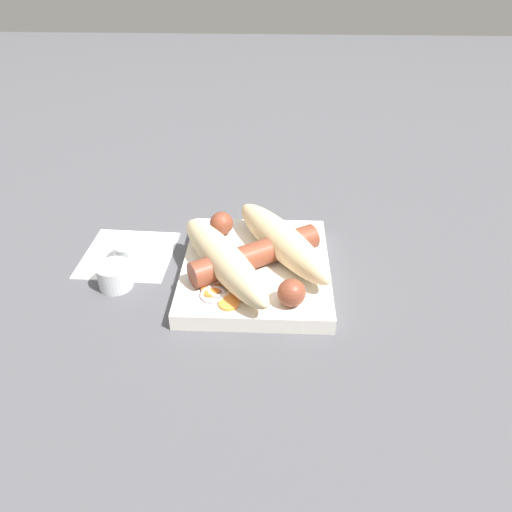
{
  "coord_description": "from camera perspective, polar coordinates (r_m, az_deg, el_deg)",
  "views": [
    {
      "loc": [
        0.51,
        0.02,
        0.39
      ],
      "look_at": [
        0.0,
        0.0,
        0.03
      ],
      "focal_mm": 35.0,
      "sensor_mm": 36.0,
      "label": 1
    }
  ],
  "objects": [
    {
      "name": "bread_roll",
      "position": [
        0.61,
        -0.27,
        0.67
      ],
      "size": [
        0.23,
        0.21,
        0.05
      ],
      "color": "beige",
      "rests_on": "food_tray"
    },
    {
      "name": "condiment_cup_far",
      "position": [
        0.64,
        -15.82,
        -2.33
      ],
      "size": [
        0.04,
        0.04,
        0.03
      ],
      "color": "silver",
      "rests_on": "ground_plane"
    },
    {
      "name": "condiment_cup_near",
      "position": [
        0.68,
        -14.15,
        0.24
      ],
      "size": [
        0.04,
        0.04,
        0.03
      ],
      "color": "silver",
      "rests_on": "ground_plane"
    },
    {
      "name": "napkin",
      "position": [
        0.7,
        -14.37,
        0.21
      ],
      "size": [
        0.12,
        0.12,
        0.0
      ],
      "color": "white",
      "rests_on": "ground_plane"
    },
    {
      "name": "ground_plane",
      "position": [
        0.64,
        -0.0,
        -2.24
      ],
      "size": [
        3.0,
        3.0,
        0.0
      ],
      "primitive_type": "plane",
      "color": "#4C4C51"
    },
    {
      "name": "sausage",
      "position": [
        0.62,
        -0.34,
        0.16
      ],
      "size": [
        0.18,
        0.16,
        0.03
      ],
      "color": "brown",
      "rests_on": "food_tray"
    },
    {
      "name": "pickled_veggies",
      "position": [
        0.58,
        -4.3,
        -4.22
      ],
      "size": [
        0.06,
        0.06,
        0.0
      ],
      "color": "#F99E4C",
      "rests_on": "food_tray"
    },
    {
      "name": "food_tray",
      "position": [
        0.64,
        -0.0,
        -1.5
      ],
      "size": [
        0.21,
        0.18,
        0.02
      ],
      "color": "silver",
      "rests_on": "ground_plane"
    }
  ]
}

